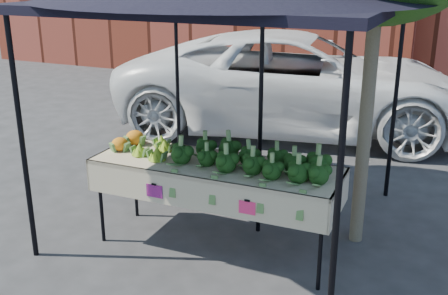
% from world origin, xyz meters
% --- Properties ---
extents(ground, '(90.00, 90.00, 0.00)m').
position_xyz_m(ground, '(0.00, 0.00, 0.00)').
color(ground, '#2A2A2C').
extents(table, '(2.42, 0.85, 0.90)m').
position_xyz_m(table, '(0.06, 0.09, 0.45)').
color(table, beige).
rests_on(table, ground).
extents(canopy, '(3.16, 3.16, 2.74)m').
position_xyz_m(canopy, '(-0.04, 0.69, 1.37)').
color(canopy, black).
rests_on(canopy, ground).
extents(broccoli_heap, '(1.53, 0.56, 0.25)m').
position_xyz_m(broccoli_heap, '(0.42, 0.11, 1.02)').
color(broccoli_heap, black).
rests_on(broccoli_heap, table).
extents(romanesco_cluster, '(0.42, 0.56, 0.19)m').
position_xyz_m(romanesco_cluster, '(-0.61, 0.12, 0.99)').
color(romanesco_cluster, '#89B228').
rests_on(romanesco_cluster, table).
extents(cauliflower_pair, '(0.22, 0.42, 0.17)m').
position_xyz_m(cauliflower_pair, '(-0.98, 0.15, 0.99)').
color(cauliflower_pair, orange).
rests_on(cauliflower_pair, table).
extents(street_tree, '(1.93, 1.93, 3.81)m').
position_xyz_m(street_tree, '(1.30, 0.85, 1.90)').
color(street_tree, '#1E4C14').
rests_on(street_tree, ground).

